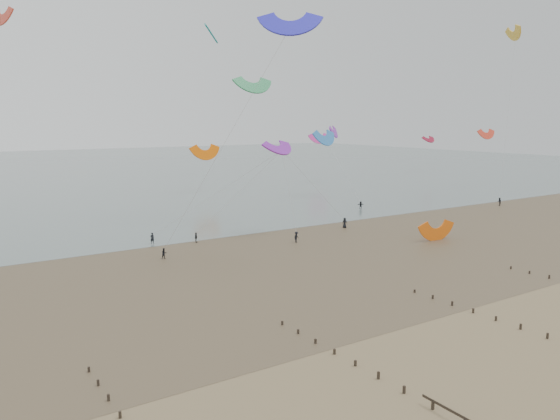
# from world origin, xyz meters

# --- Properties ---
(ground) EXTENTS (500.00, 500.00, 0.00)m
(ground) POSITION_xyz_m (0.00, 0.00, 0.00)
(ground) COLOR brown
(ground) RESTS_ON ground
(sea_and_shore) EXTENTS (500.00, 665.00, 0.03)m
(sea_and_shore) POSITION_xyz_m (-4.08, 34.40, 0.01)
(sea_and_shore) COLOR #475654
(sea_and_shore) RESTS_ON ground
(kitesurfer_lead) EXTENTS (0.65, 0.43, 1.78)m
(kitesurfer_lead) POSITION_xyz_m (-12.04, 52.27, 0.89)
(kitesurfer_lead) COLOR black
(kitesurfer_lead) RESTS_ON ground
(kitesurfers) EXTENTS (137.12, 21.01, 1.89)m
(kitesurfers) POSITION_xyz_m (17.32, 47.74, 0.87)
(kitesurfers) COLOR black
(kitesurfers) RESTS_ON ground
(grounded_kite) EXTENTS (6.71, 5.44, 3.47)m
(grounded_kite) POSITION_xyz_m (27.50, 29.24, 0.00)
(grounded_kite) COLOR orange
(grounded_kite) RESTS_ON ground
(kites_airborne) EXTENTS (245.06, 110.37, 43.12)m
(kites_airborne) POSITION_xyz_m (-13.26, 89.10, 22.72)
(kites_airborne) COLOR purple
(kites_airborne) RESTS_ON ground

